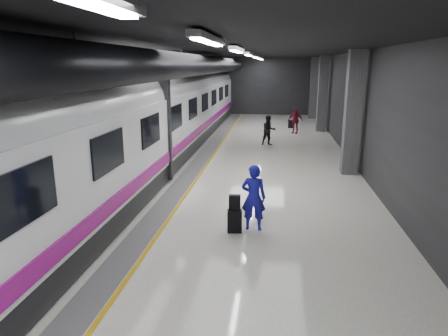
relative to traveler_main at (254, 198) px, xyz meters
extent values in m
plane|color=white|center=(-1.30, 3.75, -0.83)|extent=(40.00, 40.00, 0.00)
cube|color=black|center=(-1.30, 3.75, 3.67)|extent=(10.00, 40.00, 0.02)
cube|color=#28282B|center=(-1.30, 23.75, 1.42)|extent=(10.00, 0.02, 4.50)
cube|color=#28282B|center=(-6.30, 3.75, 1.42)|extent=(0.02, 40.00, 4.50)
cube|color=#28282B|center=(3.70, 3.75, 1.42)|extent=(0.02, 40.00, 4.50)
cube|color=slate|center=(-2.65, 3.75, -0.82)|extent=(0.65, 39.80, 0.01)
cube|color=gold|center=(-2.25, 3.75, -0.82)|extent=(0.10, 39.80, 0.01)
cylinder|color=black|center=(-2.60, 3.75, 3.12)|extent=(0.80, 38.00, 0.80)
cube|color=silver|center=(-0.70, -2.25, 3.57)|extent=(0.22, 2.60, 0.10)
cube|color=silver|center=(-0.70, 2.75, 3.57)|extent=(0.22, 2.60, 0.10)
cube|color=silver|center=(-0.70, 7.75, 3.57)|extent=(0.22, 2.60, 0.10)
cube|color=silver|center=(-0.70, 12.75, 3.57)|extent=(0.22, 2.60, 0.10)
cube|color=silver|center=(-0.70, 17.75, 3.57)|extent=(0.22, 2.60, 0.10)
cube|color=silver|center=(-0.70, 21.75, 3.57)|extent=(0.22, 2.60, 0.10)
cube|color=#515154|center=(3.25, 5.75, 1.42)|extent=(0.55, 0.55, 4.50)
cube|color=#515154|center=(3.25, 15.75, 1.42)|extent=(0.55, 0.55, 4.50)
cube|color=#515154|center=(3.25, 21.75, 1.42)|extent=(0.55, 0.55, 4.50)
cube|color=black|center=(-4.55, 3.75, -0.48)|extent=(2.80, 38.00, 0.60)
cube|color=white|center=(-4.55, 3.75, 0.92)|extent=(2.90, 38.00, 2.20)
cylinder|color=white|center=(-4.55, 3.75, 1.87)|extent=(2.80, 38.00, 2.80)
cube|color=#960D7D|center=(-3.08, 3.75, 0.12)|extent=(0.04, 38.00, 0.35)
cube|color=black|center=(-4.55, 3.75, 1.17)|extent=(3.05, 0.25, 3.80)
cube|color=black|center=(-3.08, -4.25, 1.32)|extent=(0.05, 1.60, 0.85)
cube|color=black|center=(-3.08, -1.25, 1.32)|extent=(0.05, 1.60, 0.85)
cube|color=black|center=(-3.08, 1.75, 1.32)|extent=(0.05, 1.60, 0.85)
cube|color=black|center=(-3.08, 4.75, 1.32)|extent=(0.05, 1.60, 0.85)
cube|color=black|center=(-3.08, 7.75, 1.32)|extent=(0.05, 1.60, 0.85)
cube|color=black|center=(-3.08, 10.75, 1.32)|extent=(0.05, 1.60, 0.85)
cube|color=black|center=(-3.08, 13.75, 1.32)|extent=(0.05, 1.60, 0.85)
cube|color=black|center=(-3.08, 16.75, 1.32)|extent=(0.05, 1.60, 0.85)
cube|color=black|center=(-3.08, 19.75, 1.32)|extent=(0.05, 1.60, 0.85)
imported|color=#1D16AB|center=(0.00, 0.00, 0.00)|extent=(0.62, 0.42, 1.66)
cube|color=black|center=(-0.44, -0.23, -0.55)|extent=(0.37, 0.26, 0.57)
cube|color=black|center=(-0.44, -0.20, -0.08)|extent=(0.29, 0.17, 0.37)
imported|color=black|center=(0.16, 10.82, -0.08)|extent=(0.88, 0.78, 1.50)
imported|color=maroon|center=(1.64, 14.68, -0.07)|extent=(0.96, 0.60, 1.52)
cube|color=black|center=(1.48, 16.70, -0.58)|extent=(0.34, 0.22, 0.50)
camera|label=1|loc=(0.47, -9.26, 3.15)|focal=32.00mm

